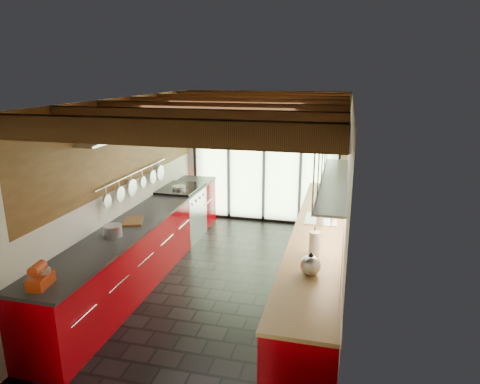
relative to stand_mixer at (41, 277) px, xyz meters
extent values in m
plane|color=black|center=(1.27, 2.24, -1.02)|extent=(5.50, 5.50, 0.00)
plane|color=silver|center=(1.27, 4.99, 0.28)|extent=(3.20, 0.00, 3.20)
plane|color=silver|center=(1.27, -0.51, 0.28)|extent=(3.20, 0.00, 3.20)
plane|color=silver|center=(-0.33, 2.24, 0.28)|extent=(0.00, 5.50, 5.50)
plane|color=silver|center=(2.87, 2.24, 0.28)|extent=(0.00, 5.50, 5.50)
plane|color=#472814|center=(1.27, 2.24, 1.58)|extent=(5.50, 5.50, 0.00)
cube|color=#593316|center=(1.27, -0.01, 1.46)|extent=(3.14, 0.14, 0.22)
cube|color=#593316|center=(1.27, 0.89, 1.46)|extent=(3.14, 0.14, 0.22)
cube|color=#593316|center=(1.27, 1.79, 1.46)|extent=(3.14, 0.14, 0.22)
cube|color=#593316|center=(1.27, 2.69, 1.46)|extent=(3.14, 0.14, 0.22)
cube|color=#593316|center=(1.27, 3.59, 1.46)|extent=(3.14, 0.14, 0.22)
cube|color=#593316|center=(1.27, 4.49, 1.46)|extent=(3.14, 0.14, 0.22)
cube|color=brown|center=(1.27, 4.95, 1.33)|extent=(3.14, 0.06, 0.50)
plane|color=brown|center=(-0.30, 2.44, 0.95)|extent=(0.00, 4.90, 4.90)
plane|color=#C6EAAD|center=(1.27, 4.98, 0.05)|extent=(2.90, 0.00, 2.90)
cube|color=black|center=(-0.18, 4.96, 0.05)|extent=(0.05, 0.04, 2.15)
cube|color=black|center=(2.72, 4.96, 0.05)|extent=(0.05, 0.04, 2.15)
cube|color=black|center=(1.27, 4.93, 0.05)|extent=(0.06, 0.05, 2.15)
cube|color=black|center=(1.27, 4.93, 1.13)|extent=(2.90, 0.05, 0.06)
cylinder|color=red|center=(1.27, 4.91, 1.33)|extent=(0.34, 0.04, 0.34)
cylinder|color=beige|center=(1.27, 4.89, 1.33)|extent=(0.28, 0.02, 0.28)
cube|color=#A00109|center=(-0.01, 2.24, -0.58)|extent=(0.65, 5.00, 0.88)
cube|color=black|center=(-0.01, 2.24, -0.12)|extent=(0.68, 5.00, 0.04)
cube|color=silver|center=(-0.01, 3.69, -0.58)|extent=(0.66, 0.90, 0.90)
cube|color=black|center=(-0.01, 3.69, -0.09)|extent=(0.65, 0.90, 0.06)
cube|color=#A00109|center=(2.54, 2.24, -0.58)|extent=(0.65, 5.00, 0.88)
cube|color=tan|center=(2.54, 2.24, -0.12)|extent=(0.68, 5.00, 0.04)
cube|color=white|center=(2.21, 2.64, -0.58)|extent=(0.02, 0.60, 0.84)
cube|color=silver|center=(2.54, 2.64, -0.10)|extent=(0.45, 0.52, 0.02)
cylinder|color=silver|center=(2.69, 2.64, 0.08)|extent=(0.02, 0.02, 0.34)
torus|color=silver|center=(2.63, 2.64, 0.25)|extent=(0.14, 0.02, 0.14)
plane|color=silver|center=(2.53, 2.54, 0.83)|extent=(0.00, 3.00, 3.00)
cube|color=#9EA0A5|center=(2.70, 2.54, 0.49)|extent=(0.34, 3.00, 0.03)
cube|color=#9EA0A5|center=(2.70, 2.54, 1.16)|extent=(0.34, 3.00, 0.03)
cylinder|color=silver|center=(-0.27, 2.54, 0.45)|extent=(0.02, 2.20, 0.02)
cube|color=silver|center=(-0.18, 2.44, 1.08)|extent=(0.28, 2.60, 0.03)
cylinder|color=silver|center=(-0.23, 1.64, 0.27)|extent=(0.04, 0.18, 0.18)
cylinder|color=silver|center=(-0.23, 1.99, 0.27)|extent=(0.04, 0.22, 0.22)
cylinder|color=silver|center=(-0.23, 2.34, 0.27)|extent=(0.04, 0.26, 0.26)
cylinder|color=silver|center=(-0.23, 2.69, 0.27)|extent=(0.04, 0.18, 0.18)
cylinder|color=silver|center=(-0.23, 3.04, 0.27)|extent=(0.04, 0.22, 0.22)
cylinder|color=silver|center=(-0.23, 3.34, 0.27)|extent=(0.04, 0.26, 0.26)
cube|color=#AE300D|center=(0.00, -0.01, -0.04)|extent=(0.20, 0.30, 0.12)
cylinder|color=#AE300D|center=(0.00, -0.03, 0.10)|extent=(0.14, 0.20, 0.11)
cylinder|color=silver|center=(0.00, 0.04, 0.00)|extent=(0.16, 0.16, 0.12)
cylinder|color=silver|center=(0.00, 1.35, -0.03)|extent=(0.26, 0.26, 0.15)
cylinder|color=silver|center=(0.00, 3.60, -0.06)|extent=(0.31, 0.31, 0.09)
cube|color=brown|center=(0.00, 1.89, -0.09)|extent=(0.37, 0.43, 0.03)
sphere|color=silver|center=(2.54, 0.89, 0.01)|extent=(0.28, 0.28, 0.22)
cone|color=black|center=(2.54, 0.89, 0.13)|extent=(0.10, 0.10, 0.06)
cylinder|color=silver|center=(2.54, 1.01, 0.02)|extent=(0.05, 0.09, 0.05)
cylinder|color=white|center=(2.54, 1.39, 0.04)|extent=(0.13, 0.13, 0.28)
cylinder|color=silver|center=(2.54, 1.39, 0.21)|extent=(0.03, 0.03, 0.05)
imported|color=silver|center=(2.54, 2.42, -0.01)|extent=(0.10, 0.10, 0.18)
imported|color=silver|center=(2.54, 3.33, -0.07)|extent=(0.23, 0.23, 0.05)
camera|label=1|loc=(2.81, -3.21, 1.93)|focal=32.00mm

